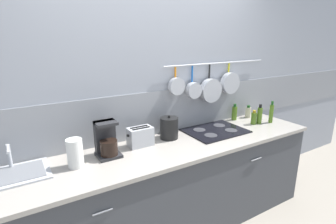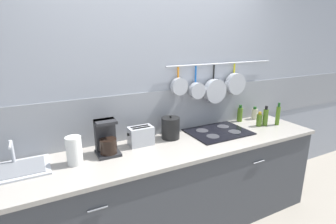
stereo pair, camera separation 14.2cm
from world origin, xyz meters
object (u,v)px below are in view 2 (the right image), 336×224
Objects in this scene: toaster at (141,136)px; kettle at (171,128)px; bottle_sesame_oil at (254,114)px; bottle_hot_sauce at (278,115)px; bottle_cooking_wine at (265,117)px; coffee_maker at (107,140)px; paper_towel_roll at (74,151)px; bottle_vinegar at (259,120)px; bottle_dish_soap at (240,114)px.

toaster is 0.32m from kettle.
bottle_sesame_oil is 0.29m from bottle_hot_sauce.
bottle_cooking_wine is (1.11, -0.15, -0.01)m from kettle.
bottle_sesame_oil is at bearing 3.79° from kettle.
coffee_maker reaches higher than bottle_sesame_oil.
bottle_cooking_wine is at bearing 162.29° from bottle_hot_sauce.
toaster is at bearing -176.27° from bottle_sesame_oil.
paper_towel_roll is 2.10m from bottle_sesame_oil.
toaster reaches higher than bottle_sesame_oil.
toaster is 1.58× the size of bottle_sesame_oil.
kettle is at bearing 172.61° from bottle_vinegar.
coffee_maker reaches higher than bottle_cooking_wine.
bottle_hot_sauce reaches higher than paper_towel_roll.
bottle_sesame_oil is (0.07, 0.23, -0.03)m from bottle_cooking_wine.
kettle reaches higher than toaster.
paper_towel_roll is 2.16m from bottle_hot_sauce.
coffee_maker reaches higher than toaster.
coffee_maker is 0.33m from toaster.
bottle_dish_soap reaches higher than bottle_sesame_oil.
coffee_maker is 1.68m from bottle_vinegar.
coffee_maker is at bearing -172.85° from toaster.
bottle_sesame_oil is (2.09, 0.21, -0.04)m from paper_towel_roll.
bottle_hot_sauce is at bearing -76.16° from bottle_sesame_oil.
bottle_cooking_wine is 0.89× the size of bottle_hot_sauce.
bottle_dish_soap is (1.87, 0.22, -0.03)m from paper_towel_roll.
bottle_vinegar is (1.95, -0.01, -0.04)m from paper_towel_roll.
coffee_maker is at bearing 176.94° from bottle_cooking_wine.
kettle is 1.26m from bottle_hot_sauce.
coffee_maker is at bearing -174.65° from kettle.
bottle_vinegar is at bearing -0.21° from paper_towel_roll.
bottle_sesame_oil is at bearing 4.34° from coffee_maker.
coffee_maker is 1.32× the size of bottle_cooking_wine.
toaster is 1.29m from bottle_dish_soap.
toaster is (0.32, 0.04, -0.04)m from coffee_maker.
bottle_cooking_wine is (1.42, -0.13, 0.01)m from toaster.
bottle_vinegar is at bearing -4.86° from toaster.
bottle_hot_sauce is (1.56, -0.18, 0.03)m from toaster.
kettle is at bearing 172.12° from bottle_cooking_wine.
toaster is at bearing -176.50° from kettle.
toaster is at bearing -174.94° from bottle_dish_soap.
bottle_cooking_wine is at bearing -14.88° from bottle_vinegar.
paper_towel_roll is 0.60m from toaster.
bottle_dish_soap is at bearing 119.96° from bottle_cooking_wine.
bottle_hot_sauce is (0.21, -0.06, 0.04)m from bottle_vinegar.
bottle_cooking_wine is at bearing -0.73° from paper_towel_roll.
coffee_maker is 1.75m from bottle_cooking_wine.
toaster is 1.50m from bottle_sesame_oil.
kettle is at bearing -174.43° from bottle_dish_soap.
bottle_sesame_oil is at bearing 3.73° from toaster.
paper_towel_roll is 1.95m from bottle_vinegar.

